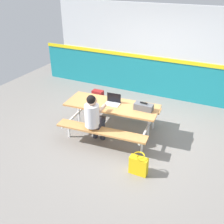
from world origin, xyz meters
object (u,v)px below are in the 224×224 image
object	(u,v)px
student_nearer	(94,116)
picnic_table_main	(112,111)
laptop_silver	(113,102)
backpack_dark	(98,98)
tote_bag_bright	(138,165)
toolbox_grey	(144,107)

from	to	relation	value
student_nearer	picnic_table_main	bearing A→B (deg)	75.74
laptop_silver	backpack_dark	bearing A→B (deg)	131.79
tote_bag_bright	picnic_table_main	bearing A→B (deg)	134.97
laptop_silver	tote_bag_bright	bearing A→B (deg)	-46.11
toolbox_grey	backpack_dark	bearing A→B (deg)	147.53
toolbox_grey	tote_bag_bright	size ratio (longest dim) A/B	0.93
tote_bag_bright	toolbox_grey	bearing A→B (deg)	106.79
student_nearer	backpack_dark	xyz separation A→B (m)	(-0.83, 1.71, -0.49)
laptop_silver	tote_bag_bright	distance (m)	1.61
toolbox_grey	backpack_dark	distance (m)	2.09
tote_bag_bright	backpack_dark	bearing A→B (deg)	132.85
backpack_dark	tote_bag_bright	bearing A→B (deg)	-47.15
laptop_silver	picnic_table_main	bearing A→B (deg)	-93.53
toolbox_grey	tote_bag_bright	distance (m)	1.31
picnic_table_main	student_nearer	world-z (taller)	student_nearer
picnic_table_main	toolbox_grey	size ratio (longest dim) A/B	5.28
picnic_table_main	student_nearer	bearing A→B (deg)	-104.26
student_nearer	tote_bag_bright	size ratio (longest dim) A/B	2.81
picnic_table_main	tote_bag_bright	bearing A→B (deg)	-45.03
laptop_silver	toolbox_grey	world-z (taller)	laptop_silver
toolbox_grey	picnic_table_main	bearing A→B (deg)	-175.10
picnic_table_main	backpack_dark	bearing A→B (deg)	130.76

